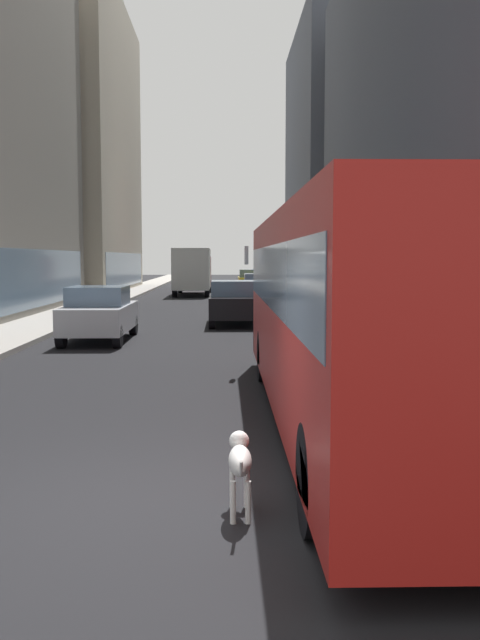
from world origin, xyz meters
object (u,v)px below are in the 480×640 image
(car_grey_wagon, at_px, (261,289))
(car_yellow_taxi, at_px, (251,281))
(car_black_suv, at_px, (233,302))
(dalmatian_dog, at_px, (240,460))
(transit_bus, at_px, (357,304))
(box_truck, at_px, (193,270))
(car_silver_sedan, at_px, (100,313))

(car_grey_wagon, relative_size, car_yellow_taxi, 0.97)
(car_black_suv, height_order, dalmatian_dog, car_black_suv)
(car_grey_wagon, distance_m, car_yellow_taxi, 13.02)
(transit_bus, xyz_separation_m, car_yellow_taxi, (0.00, 39.70, -0.96))
(box_truck, bearing_deg, transit_bus, -83.65)
(car_grey_wagon, height_order, dalmatian_dog, car_grey_wagon)
(transit_bus, height_order, car_silver_sedan, transit_bus)
(box_truck, distance_m, dalmatian_dog, 39.61)
(car_yellow_taxi, bearing_deg, car_silver_sedan, -100.79)
(box_truck, xyz_separation_m, dalmatian_dog, (2.20, -39.53, -1.15))
(car_black_suv, relative_size, dalmatian_dog, 4.17)
(car_silver_sedan, bearing_deg, car_yellow_taxi, 79.21)
(car_yellow_taxi, distance_m, dalmatian_dog, 43.34)
(car_black_suv, distance_m, car_yellow_taxi, 24.46)
(transit_bus, relative_size, car_grey_wagon, 2.95)
(dalmatian_dog, bearing_deg, car_silver_sedan, 105.27)
(car_grey_wagon, height_order, box_truck, box_truck)
(car_yellow_taxi, bearing_deg, car_grey_wagon, -90.00)
(transit_bus, distance_m, car_silver_sedan, 11.77)
(car_silver_sedan, relative_size, box_truck, 0.55)
(transit_bus, distance_m, car_yellow_taxi, 39.71)
(car_yellow_taxi, xyz_separation_m, car_silver_sedan, (-5.60, -29.39, 0.00))
(car_black_suv, bearing_deg, dalmatian_dog, -90.61)
(transit_bus, height_order, car_yellow_taxi, transit_bus)
(box_truck, relative_size, dalmatian_dog, 7.79)
(box_truck, bearing_deg, car_grey_wagon, -66.62)
(car_yellow_taxi, height_order, dalmatian_dog, car_yellow_taxi)
(transit_bus, xyz_separation_m, dalmatian_dog, (-1.80, -3.60, -1.26))
(transit_bus, relative_size, car_black_suv, 2.87)
(car_black_suv, relative_size, box_truck, 0.54)
(transit_bus, distance_m, car_black_suv, 15.40)
(transit_bus, height_order, box_truck, same)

